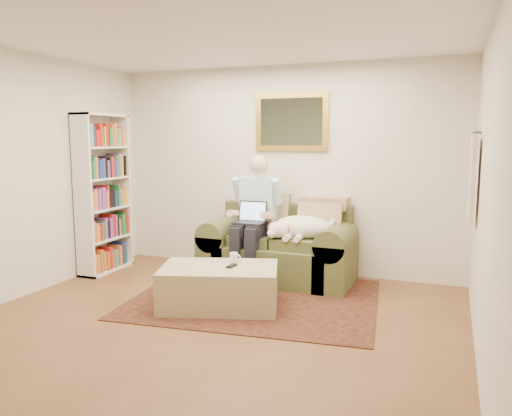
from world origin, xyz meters
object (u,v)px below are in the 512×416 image
Objects in this scene: seated_man at (253,219)px; laptop at (251,217)px; ottoman at (219,287)px; coffee_mug at (234,257)px; sofa at (279,255)px; bookshelf at (103,194)px; sleeping_dog at (302,227)px.

laptop is at bearing -90.00° from seated_man.
seated_man is at bearing 91.95° from ottoman.
laptop is 0.78m from coffee_mug.
laptop reaches higher than sofa.
ottoman is (0.03, -0.93, -0.57)m from laptop.
sofa is at bearing 10.67° from bookshelf.
sleeping_dog is (0.59, 0.14, -0.10)m from laptop.
seated_man is at bearing -148.55° from sofa.
sleeping_dog is at bearing 60.09° from coffee_mug.
seated_man is 1.14m from ottoman.
sleeping_dog is at bearing 13.64° from laptop.
coffee_mug is (0.09, -0.71, -0.31)m from laptop.
bookshelf is at bearing -172.64° from sleeping_dog.
seated_man is at bearing 90.00° from laptop.
laptop is 3.45× the size of coffee_mug.
bookshelf is at bearing -174.57° from laptop.
laptop is at bearing -166.36° from sleeping_dog.
coffee_mug is at bearing -14.47° from bookshelf.
seated_man reaches higher than laptop.
bookshelf is (-2.21, -0.42, 0.69)m from sofa.
sofa is 2.36m from bookshelf.
sofa reaches higher than coffee_mug.
sofa is at bearing 41.02° from laptop.
bookshelf is at bearing -169.33° from sofa.
sofa is 0.59m from laptop.
bookshelf is (-1.95, -0.25, 0.25)m from seated_man.
seated_man is 1.98m from bookshelf.
laptop is at bearing -138.98° from sofa.
seated_man is 1.29× the size of ottoman.
sleeping_dog is 7.32× the size of coffee_mug.
bookshelf reaches higher than sofa.
sofa is 0.97m from coffee_mug.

